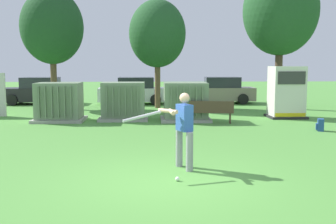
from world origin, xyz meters
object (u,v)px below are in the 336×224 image
object	(u,v)px
park_bench	(211,110)
batter	(182,127)
transformer_west	(59,102)
parked_car_right_of_center	(220,91)
generator_enclosure	(286,92)
sports_ball	(177,179)
backpack	(320,125)
transformer_mid_east	(185,102)
parked_car_leftmost	(39,92)
transformer_mid_west	(124,102)
parked_car_left_of_center	(134,92)

from	to	relation	value
park_bench	batter	distance (m)	7.25
transformer_west	parked_car_right_of_center	size ratio (longest dim) A/B	0.49
generator_enclosure	batter	xyz separation A→B (m)	(-5.35, -8.60, -0.16)
transformer_west	sports_ball	world-z (taller)	transformer_west
backpack	parked_car_right_of_center	world-z (taller)	parked_car_right_of_center
transformer_mid_east	generator_enclosure	bearing A→B (deg)	9.20
generator_enclosure	sports_ball	xyz separation A→B (m)	(-5.52, -9.54, -1.09)
backpack	parked_car_leftmost	xyz separation A→B (m)	(-12.86, 10.37, 0.54)
park_bench	sports_ball	size ratio (longest dim) A/B	20.43
transformer_mid_east	park_bench	distance (m)	1.31
transformer_mid_west	park_bench	size ratio (longest dim) A/B	1.14
transformer_west	parked_car_leftmost	world-z (taller)	same
park_bench	parked_car_right_of_center	bearing A→B (deg)	77.67
park_bench	sports_ball	distance (m)	8.21
generator_enclosure	parked_car_leftmost	bearing A→B (deg)	152.22
batter	parked_car_right_of_center	size ratio (longest dim) A/B	0.41
sports_ball	parked_car_left_of_center	distance (m)	16.24
generator_enclosure	parked_car_leftmost	size ratio (longest dim) A/B	0.54
generator_enclosure	parked_car_left_of_center	bearing A→B (deg)	136.90
batter	parked_car_leftmost	distance (m)	17.08
transformer_mid_east	sports_ball	world-z (taller)	transformer_mid_east
transformer_mid_east	parked_car_right_of_center	size ratio (longest dim) A/B	0.49
batter	transformer_west	bearing A→B (deg)	119.87
transformer_mid_east	parked_car_leftmost	size ratio (longest dim) A/B	0.50
sports_ball	parked_car_leftmost	size ratio (longest dim) A/B	0.02
generator_enclosure	parked_car_right_of_center	world-z (taller)	generator_enclosure
parked_car_left_of_center	sports_ball	bearing A→B (deg)	-84.51
sports_ball	batter	bearing A→B (deg)	79.86
park_bench	parked_car_left_of_center	size ratio (longest dim) A/B	0.43
generator_enclosure	batter	world-z (taller)	generator_enclosure
transformer_mid_west	park_bench	distance (m)	3.83
transformer_west	transformer_mid_east	size ratio (longest dim) A/B	1.00
transformer_mid_west	parked_car_leftmost	world-z (taller)	same
parked_car_leftmost	transformer_mid_west	bearing A→B (deg)	-51.82
sports_ball	transformer_mid_east	bearing A→B (deg)	84.02
park_bench	sports_ball	world-z (taller)	park_bench
parked_car_left_of_center	parked_car_right_of_center	world-z (taller)	same
transformer_west	batter	world-z (taller)	batter
batter	parked_car_left_of_center	world-z (taller)	batter
sports_ball	parked_car_right_of_center	xyz separation A→B (m)	(3.75, 16.39, 0.71)
transformer_west	parked_car_right_of_center	world-z (taller)	same
transformer_mid_east	park_bench	size ratio (longest dim) A/B	1.14
transformer_mid_east	park_bench	bearing A→B (deg)	-39.94
generator_enclosure	parked_car_left_of_center	xyz separation A→B (m)	(-7.07, 6.62, -0.38)
parked_car_leftmost	parked_car_left_of_center	xyz separation A→B (m)	(5.76, -0.14, 0.00)
transformer_mid_west	parked_car_left_of_center	size ratio (longest dim) A/B	0.50
park_bench	parked_car_right_of_center	distance (m)	8.63
transformer_west	transformer_mid_west	distance (m)	2.69
parked_car_right_of_center	sports_ball	bearing A→B (deg)	-102.88
batter	backpack	bearing A→B (deg)	42.88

